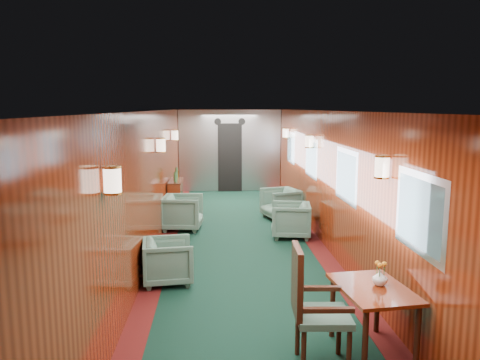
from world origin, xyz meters
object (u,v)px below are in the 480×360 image
(credenza, at_px, (176,198))
(armchair_left_far, at_px, (183,212))
(dining_table, at_px, (373,298))
(armchair_right_near, at_px, (291,220))
(side_chair, at_px, (311,302))
(armchair_right_far, at_px, (280,203))
(armchair_left_near, at_px, (168,261))

(credenza, bearing_deg, armchair_left_far, -78.71)
(dining_table, relative_size, armchair_right_near, 1.37)
(side_chair, relative_size, armchair_left_far, 1.51)
(credenza, distance_m, armchair_right_far, 2.36)
(credenza, bearing_deg, armchair_right_near, -38.21)
(dining_table, height_order, armchair_left_near, dining_table)
(armchair_left_near, height_order, armchair_right_far, armchair_right_far)
(side_chair, bearing_deg, armchair_right_far, 87.21)
(armchair_right_near, bearing_deg, armchair_right_far, -172.56)
(armchair_right_near, bearing_deg, side_chair, 1.29)
(side_chair, height_order, armchair_right_near, side_chair)
(armchair_right_near, relative_size, armchair_right_far, 0.98)
(side_chair, bearing_deg, credenza, 108.33)
(armchair_left_far, relative_size, armchair_right_far, 1.05)
(dining_table, distance_m, credenza, 6.58)
(armchair_right_near, bearing_deg, armchair_left_far, -99.79)
(side_chair, bearing_deg, armchair_left_near, 127.37)
(dining_table, bearing_deg, credenza, 104.63)
(dining_table, distance_m, side_chair, 0.69)
(dining_table, xyz_separation_m, credenza, (-2.43, 6.11, -0.15))
(dining_table, bearing_deg, armchair_right_near, 84.41)
(armchair_left_near, xyz_separation_m, armchair_left_far, (0.02, 2.91, 0.04))
(credenza, xyz_separation_m, armchair_left_near, (0.21, -4.06, -0.12))
(dining_table, height_order, credenza, credenza)
(armchair_right_far, bearing_deg, side_chair, -23.06)
(armchair_left_near, bearing_deg, armchair_right_near, -50.98)
(credenza, bearing_deg, dining_table, -68.27)
(armchair_left_far, xyz_separation_m, armchair_right_far, (2.12, 0.85, -0.02))
(credenza, bearing_deg, armchair_left_near, -87.02)
(armchair_left_near, distance_m, armchair_left_far, 2.91)
(armchair_left_near, relative_size, armchair_left_far, 0.89)
(armchair_left_near, bearing_deg, side_chair, -152.83)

